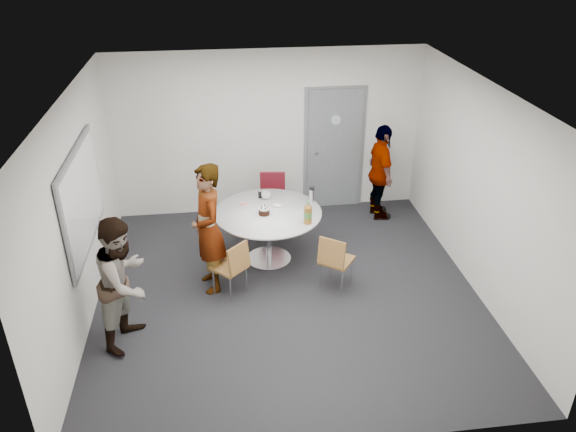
{
  "coord_description": "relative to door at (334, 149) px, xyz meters",
  "views": [
    {
      "loc": [
        -0.79,
        -6.1,
        4.44
      ],
      "look_at": [
        0.04,
        0.25,
        1.02
      ],
      "focal_mm": 35.0,
      "sensor_mm": 36.0,
      "label": 1
    }
  ],
  "objects": [
    {
      "name": "wall_left",
      "position": [
        -3.6,
        -2.48,
        0.32
      ],
      "size": [
        0.0,
        5.0,
        5.0
      ],
      "primitive_type": "plane",
      "rotation": [
        1.57,
        0.0,
        1.57
      ],
      "color": "silver",
      "rests_on": "floor"
    },
    {
      "name": "wall_back",
      "position": [
        -1.1,
        0.02,
        0.32
      ],
      "size": [
        5.0,
        0.0,
        5.0
      ],
      "primitive_type": "plane",
      "rotation": [
        1.57,
        0.0,
        0.0
      ],
      "color": "silver",
      "rests_on": "floor"
    },
    {
      "name": "whiteboard",
      "position": [
        -3.56,
        -2.28,
        0.42
      ],
      "size": [
        0.04,
        1.9,
        1.25
      ],
      "color": "slate",
      "rests_on": "wall_left"
    },
    {
      "name": "floor",
      "position": [
        -1.1,
        -2.48,
        -1.03
      ],
      "size": [
        5.0,
        5.0,
        0.0
      ],
      "primitive_type": "plane",
      "color": "black",
      "rests_on": "ground"
    },
    {
      "name": "wall_front",
      "position": [
        -1.1,
        -4.98,
        0.32
      ],
      "size": [
        5.0,
        0.0,
        5.0
      ],
      "primitive_type": "plane",
      "rotation": [
        -1.57,
        0.0,
        0.0
      ],
      "color": "silver",
      "rests_on": "floor"
    },
    {
      "name": "person_left",
      "position": [
        -3.05,
        -3.16,
        -0.22
      ],
      "size": [
        0.85,
        0.95,
        1.61
      ],
      "primitive_type": "imported",
      "rotation": [
        0.0,
        0.0,
        1.2
      ],
      "color": "white",
      "rests_on": "floor"
    },
    {
      "name": "chair_near_right",
      "position": [
        -0.48,
        -2.49,
        -0.53
      ],
      "size": [
        0.55,
        0.56,
        0.81
      ],
      "rotation": [
        0.0,
        0.0,
        -0.63
      ],
      "color": "brown",
      "rests_on": "floor"
    },
    {
      "name": "chair_near_left",
      "position": [
        -1.8,
        -2.45,
        -0.55
      ],
      "size": [
        0.55,
        0.55,
        0.79
      ],
      "rotation": [
        0.0,
        0.0,
        0.77
      ],
      "color": "brown",
      "rests_on": "floor"
    },
    {
      "name": "chair_far",
      "position": [
        -1.1,
        -0.56,
        -0.49
      ],
      "size": [
        0.47,
        0.51,
        0.88
      ],
      "rotation": [
        0.0,
        0.0,
        3.0
      ],
      "color": "maroon",
      "rests_on": "floor"
    },
    {
      "name": "door",
      "position": [
        0.0,
        0.0,
        0.0
      ],
      "size": [
        1.02,
        0.17,
        2.12
      ],
      "color": "slate",
      "rests_on": "wall_back"
    },
    {
      "name": "wall_right",
      "position": [
        1.4,
        -2.48,
        0.32
      ],
      "size": [
        0.0,
        5.0,
        5.0
      ],
      "primitive_type": "plane",
      "rotation": [
        1.57,
        0.0,
        -1.57
      ],
      "color": "silver",
      "rests_on": "floor"
    },
    {
      "name": "person_right",
      "position": [
        0.67,
        -0.53,
        -0.23
      ],
      "size": [
        0.41,
        0.94,
        1.59
      ],
      "primitive_type": "imported",
      "rotation": [
        0.0,
        0.0,
        1.6
      ],
      "color": "black",
      "rests_on": "floor"
    },
    {
      "name": "table",
      "position": [
        -1.24,
        -1.64,
        -0.34
      ],
      "size": [
        1.51,
        1.51,
        1.11
      ],
      "color": "white",
      "rests_on": "floor"
    },
    {
      "name": "person_main",
      "position": [
        -2.1,
        -2.2,
        -0.14
      ],
      "size": [
        0.57,
        0.73,
        1.77
      ],
      "primitive_type": "imported",
      "rotation": [
        0.0,
        0.0,
        -1.32
      ],
      "color": "#A5C6EA",
      "rests_on": "floor"
    },
    {
      "name": "ceiling",
      "position": [
        -1.1,
        -2.48,
        1.67
      ],
      "size": [
        5.0,
        5.0,
        0.0
      ],
      "primitive_type": "plane",
      "rotation": [
        3.14,
        0.0,
        0.0
      ],
      "color": "silver",
      "rests_on": "wall_back"
    }
  ]
}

